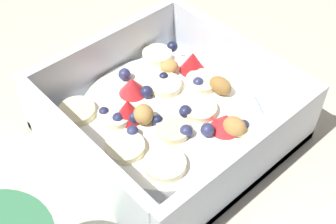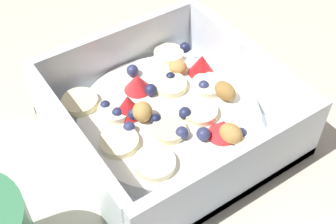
% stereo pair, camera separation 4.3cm
% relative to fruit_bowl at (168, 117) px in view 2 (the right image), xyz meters
% --- Properties ---
extents(ground_plane, '(2.40, 2.40, 0.00)m').
position_rel_fruit_bowl_xyz_m(ground_plane, '(-0.00, -0.01, -0.02)').
color(ground_plane, beige).
extents(fruit_bowl, '(0.20, 0.20, 0.07)m').
position_rel_fruit_bowl_xyz_m(fruit_bowl, '(0.00, 0.00, 0.00)').
color(fruit_bowl, white).
rests_on(fruit_bowl, ground).
extents(spoon, '(0.11, 0.15, 0.01)m').
position_rel_fruit_bowl_xyz_m(spoon, '(-0.13, -0.05, -0.02)').
color(spoon, silver).
rests_on(spoon, ground).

